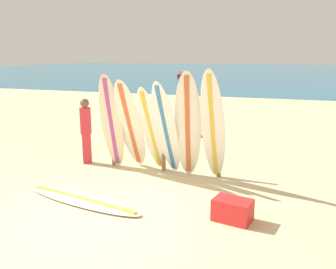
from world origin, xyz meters
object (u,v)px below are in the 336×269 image
object	(u,v)px
small_boat_offshore	(182,75)
surfboard_leaning_center	(166,129)
surfboard_leaning_right	(213,127)
beachgoer_standing	(86,128)
cooler_box	(232,210)
surfboard_rack	(164,143)
surfboard_lying_on_sand	(82,200)
surfboard_leaning_far_left	(112,123)
surfboard_leaning_left	(130,125)
surfboard_leaning_center_left	(152,130)
surfboard_leaning_center_right	(188,126)

from	to	relation	value
small_boat_offshore	surfboard_leaning_center	bearing A→B (deg)	-73.76
surfboard_leaning_right	beachgoer_standing	size ratio (longest dim) A/B	1.49
cooler_box	surfboard_leaning_center	bearing A→B (deg)	147.20
surfboard_leaning_right	cooler_box	xyz separation A→B (m)	(0.70, -1.64, -1.01)
surfboard_rack	surfboard_leaning_center	world-z (taller)	surfboard_leaning_center
beachgoer_standing	small_boat_offshore	size ratio (longest dim) A/B	0.66
surfboard_lying_on_sand	surfboard_leaning_far_left	bearing A→B (deg)	100.19
surfboard_leaning_left	beachgoer_standing	world-z (taller)	surfboard_leaning_left
surfboard_leaning_left	surfboard_leaning_right	size ratio (longest dim) A/B	0.90
surfboard_leaning_far_left	surfboard_leaning_center_left	bearing A→B (deg)	4.26
surfboard_leaning_center_left	surfboard_leaning_center	distance (m)	0.40
small_boat_offshore	beachgoer_standing	bearing A→B (deg)	-77.04
surfboard_leaning_right	surfboard_leaning_left	bearing A→B (deg)	176.25
surfboard_leaning_center	beachgoer_standing	size ratio (longest dim) A/B	1.33
surfboard_rack	surfboard_leaning_far_left	size ratio (longest dim) A/B	1.19
surfboard_leaning_center_right	surfboard_lying_on_sand	bearing A→B (deg)	-127.99
surfboard_leaning_left	surfboard_lying_on_sand	bearing A→B (deg)	-93.01
surfboard_leaning_far_left	cooler_box	size ratio (longest dim) A/B	3.74
surfboard_leaning_right	small_boat_offshore	distance (m)	36.30
surfboard_leaning_center	surfboard_leaning_right	xyz separation A→B (m)	(1.02, -0.02, 0.13)
surfboard_leaning_center_left	surfboard_leaning_right	size ratio (longest dim) A/B	0.84
small_boat_offshore	cooler_box	size ratio (longest dim) A/B	4.07
surfboard_leaning_left	surfboard_leaning_center_right	bearing A→B (deg)	-2.10
surfboard_leaning_center_left	surfboard_leaning_right	bearing A→B (deg)	-5.40
beachgoer_standing	small_boat_offshore	distance (m)	35.13
surfboard_leaning_far_left	surfboard_leaning_left	size ratio (longest dim) A/B	1.04
surfboard_leaning_center_right	surfboard_lying_on_sand	world-z (taller)	surfboard_leaning_center_right
small_boat_offshore	cooler_box	world-z (taller)	small_boat_offshore
surfboard_rack	surfboard_leaning_right	bearing A→B (deg)	-17.61
surfboard_rack	surfboard_lying_on_sand	distance (m)	2.40
surfboard_lying_on_sand	surfboard_leaning_left	bearing A→B (deg)	86.99
surfboard_leaning_center	surfboard_leaning_center_right	xyz separation A→B (m)	(0.46, 0.05, 0.10)
small_boat_offshore	surfboard_leaning_left	bearing A→B (deg)	-75.10
surfboard_leaning_center_left	beachgoer_standing	bearing A→B (deg)	173.70
surfboard_leaning_center_left	small_boat_offshore	size ratio (longest dim) A/B	0.82
surfboard_leaning_far_left	surfboard_lying_on_sand	xyz separation A→B (m)	(0.33, -1.85, -1.09)
surfboard_leaning_left	surfboard_rack	bearing A→B (deg)	19.99
surfboard_leaning_center_right	cooler_box	xyz separation A→B (m)	(1.25, -1.72, -0.99)
surfboard_leaning_center_right	surfboard_lying_on_sand	size ratio (longest dim) A/B	0.88
surfboard_rack	surfboard_leaning_left	distance (m)	0.86
surfboard_leaning_center_left	surfboard_leaning_center_right	xyz separation A→B (m)	(0.84, -0.06, 0.16)
surfboard_leaning_right	beachgoer_standing	xyz separation A→B (m)	(-3.20, 0.33, -0.31)
surfboard_leaning_left	surfboard_leaning_center	bearing A→B (deg)	-6.60
surfboard_leaning_far_left	surfboard_leaning_center_left	xyz separation A→B (m)	(0.95, 0.07, -0.12)
surfboard_rack	cooler_box	bearing A→B (deg)	-46.77
surfboard_leaning_right	beachgoer_standing	world-z (taller)	surfboard_leaning_right
beachgoer_standing	cooler_box	size ratio (longest dim) A/B	2.67
surfboard_lying_on_sand	beachgoer_standing	size ratio (longest dim) A/B	1.65
surfboard_leaning_far_left	surfboard_leaning_center	distance (m)	1.33
surfboard_lying_on_sand	cooler_box	world-z (taller)	cooler_box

